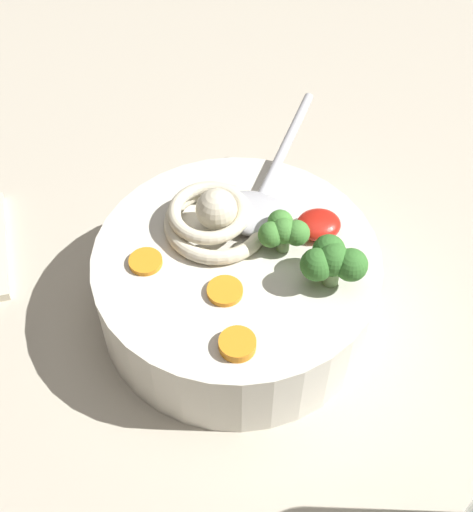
# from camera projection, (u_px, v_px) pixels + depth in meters

# --- Properties ---
(table_slab) EXTENTS (1.21, 1.21, 0.04)m
(table_slab) POSITION_uv_depth(u_px,v_px,m) (261.00, 358.00, 0.55)
(table_slab) COLOR #BCB29E
(table_slab) RESTS_ON ground
(soup_bowl) EXTENTS (0.21, 0.21, 0.07)m
(soup_bowl) POSITION_uv_depth(u_px,v_px,m) (236.00, 283.00, 0.53)
(soup_bowl) COLOR silver
(soup_bowl) RESTS_ON table_slab
(noodle_pile) EXTENTS (0.09, 0.09, 0.04)m
(noodle_pile) POSITION_uv_depth(u_px,v_px,m) (215.00, 217.00, 0.51)
(noodle_pile) COLOR beige
(noodle_pile) RESTS_ON soup_bowl
(soup_spoon) EXTENTS (0.12, 0.16, 0.02)m
(soup_spoon) POSITION_uv_depth(u_px,v_px,m) (259.00, 201.00, 0.53)
(soup_spoon) COLOR #B7B7BC
(soup_spoon) RESTS_ON soup_bowl
(chili_sauce_dollop) EXTENTS (0.03, 0.03, 0.02)m
(chili_sauce_dollop) POSITION_uv_depth(u_px,v_px,m) (319.00, 225.00, 0.51)
(chili_sauce_dollop) COLOR red
(chili_sauce_dollop) RESTS_ON soup_bowl
(broccoli_floret_beside_chili) EXTENTS (0.04, 0.03, 0.03)m
(broccoli_floret_beside_chili) POSITION_uv_depth(u_px,v_px,m) (283.00, 231.00, 0.49)
(broccoli_floret_beside_chili) COLOR #7A9E60
(broccoli_floret_beside_chili) RESTS_ON soup_bowl
(broccoli_floret_center) EXTENTS (0.05, 0.04, 0.04)m
(broccoli_floret_center) POSITION_uv_depth(u_px,v_px,m) (333.00, 262.00, 0.47)
(broccoli_floret_center) COLOR #7A9E60
(broccoli_floret_center) RESTS_ON soup_bowl
(carrot_slice_right) EXTENTS (0.03, 0.03, 0.00)m
(carrot_slice_right) POSITION_uv_depth(u_px,v_px,m) (225.00, 291.00, 0.48)
(carrot_slice_right) COLOR orange
(carrot_slice_right) RESTS_ON soup_bowl
(carrot_slice_extra_b) EXTENTS (0.02, 0.02, 0.00)m
(carrot_slice_extra_b) POSITION_uv_depth(u_px,v_px,m) (146.00, 262.00, 0.50)
(carrot_slice_extra_b) COLOR orange
(carrot_slice_extra_b) RESTS_ON soup_bowl
(carrot_slice_near_spoon) EXTENTS (0.02, 0.02, 0.01)m
(carrot_slice_near_spoon) POSITION_uv_depth(u_px,v_px,m) (237.00, 344.00, 0.45)
(carrot_slice_near_spoon) COLOR orange
(carrot_slice_near_spoon) RESTS_ON soup_bowl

